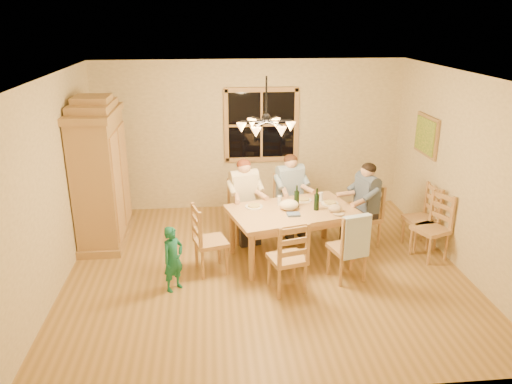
{
  "coord_description": "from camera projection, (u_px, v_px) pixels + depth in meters",
  "views": [
    {
      "loc": [
        -0.73,
        -6.3,
        3.43
      ],
      "look_at": [
        -0.12,
        0.1,
        1.13
      ],
      "focal_mm": 35.0,
      "sensor_mm": 36.0,
      "label": 1
    }
  ],
  "objects": [
    {
      "name": "towel",
      "position": [
        356.0,
        237.0,
        6.47
      ],
      "size": [
        0.39,
        0.2,
        0.58
      ],
      "primitive_type": "cube",
      "rotation": [
        0.0,
        0.0,
        0.26
      ],
      "color": "#B8D3FA",
      "rests_on": "chair_near_right"
    },
    {
      "name": "cloth_bundle",
      "position": [
        289.0,
        205.0,
        7.17
      ],
      "size": [
        0.28,
        0.22,
        0.15
      ],
      "primitive_type": "ellipsoid",
      "color": "beige",
      "rests_on": "dining_table"
    },
    {
      "name": "plate_woman",
      "position": [
        254.0,
        207.0,
        7.29
      ],
      "size": [
        0.26,
        0.26,
        0.02
      ],
      "primitive_type": "cylinder",
      "color": "white",
      "rests_on": "dining_table"
    },
    {
      "name": "child",
      "position": [
        173.0,
        259.0,
        6.44
      ],
      "size": [
        0.38,
        0.38,
        0.89
      ],
      "primitive_type": "imported",
      "rotation": [
        0.0,
        0.0,
        0.8
      ],
      "color": "#176950",
      "rests_on": "floor"
    },
    {
      "name": "adult_woman",
      "position": [
        244.0,
        190.0,
        7.77
      ],
      "size": [
        0.48,
        0.5,
        0.87
      ],
      "rotation": [
        0.0,
        0.0,
        3.41
      ],
      "color": "beige",
      "rests_on": "floor"
    },
    {
      "name": "dining_table",
      "position": [
        292.0,
        216.0,
        7.24
      ],
      "size": [
        1.99,
        1.51,
        0.76
      ],
      "rotation": [
        0.0,
        0.0,
        0.26
      ],
      "color": "#A6724A",
      "rests_on": "floor"
    },
    {
      "name": "wall_back",
      "position": [
        250.0,
        136.0,
        9.01
      ],
      "size": [
        5.5,
        0.02,
        2.7
      ],
      "primitive_type": "cube",
      "color": "tan",
      "rests_on": "floor"
    },
    {
      "name": "plate_plaid",
      "position": [
        303.0,
        200.0,
        7.55
      ],
      "size": [
        0.26,
        0.26,
        0.02
      ],
      "primitive_type": "cylinder",
      "color": "white",
      "rests_on": "dining_table"
    },
    {
      "name": "chair_end_right",
      "position": [
        363.0,
        227.0,
        7.77
      ],
      "size": [
        0.52,
        0.53,
        0.99
      ],
      "rotation": [
        0.0,
        0.0,
        1.83
      ],
      "color": "tan",
      "rests_on": "floor"
    },
    {
      "name": "armoire",
      "position": [
        101.0,
        177.0,
        7.68
      ],
      "size": [
        0.66,
        1.4,
        2.3
      ],
      "color": "olive",
      "rests_on": "floor"
    },
    {
      "name": "floor",
      "position": [
        265.0,
        268.0,
        7.12
      ],
      "size": [
        5.5,
        5.5,
        0.0
      ],
      "primitive_type": "plane",
      "color": "olive",
      "rests_on": "ground"
    },
    {
      "name": "adult_slate_man",
      "position": [
        366.0,
        194.0,
        7.59
      ],
      "size": [
        0.5,
        0.48,
        0.87
      ],
      "rotation": [
        0.0,
        0.0,
        1.83
      ],
      "color": "#465571",
      "rests_on": "floor"
    },
    {
      "name": "wine_bottle_a",
      "position": [
        297.0,
        196.0,
        7.26
      ],
      "size": [
        0.08,
        0.08,
        0.33
      ],
      "primitive_type": "cylinder",
      "color": "black",
      "rests_on": "dining_table"
    },
    {
      "name": "chandelier",
      "position": [
        266.0,
        125.0,
        6.42
      ],
      "size": [
        0.77,
        0.68,
        0.71
      ],
      "color": "black",
      "rests_on": "ceiling"
    },
    {
      "name": "wall_left",
      "position": [
        54.0,
        185.0,
        6.42
      ],
      "size": [
        0.02,
        5.0,
        2.7
      ],
      "primitive_type": "cube",
      "color": "tan",
      "rests_on": "floor"
    },
    {
      "name": "chair_end_left",
      "position": [
        211.0,
        251.0,
        6.96
      ],
      "size": [
        0.52,
        0.53,
        0.99
      ],
      "rotation": [
        0.0,
        0.0,
        -1.31
      ],
      "color": "tan",
      "rests_on": "floor"
    },
    {
      "name": "chair_far_left",
      "position": [
        245.0,
        222.0,
        7.95
      ],
      "size": [
        0.53,
        0.52,
        0.99
      ],
      "rotation": [
        0.0,
        0.0,
        3.41
      ],
      "color": "tan",
      "rests_on": "floor"
    },
    {
      "name": "chair_spare_front",
      "position": [
        429.0,
        239.0,
        7.35
      ],
      "size": [
        0.56,
        0.57,
        0.99
      ],
      "rotation": [
        0.0,
        0.0,
        1.96
      ],
      "color": "tan",
      "rests_on": "floor"
    },
    {
      "name": "wine_glass_a",
      "position": [
        280.0,
        200.0,
        7.36
      ],
      "size": [
        0.06,
        0.06,
        0.14
      ],
      "primitive_type": "cylinder",
      "color": "silver",
      "rests_on": "dining_table"
    },
    {
      "name": "window",
      "position": [
        261.0,
        125.0,
        8.93
      ],
      "size": [
        1.3,
        0.06,
        1.3
      ],
      "color": "black",
      "rests_on": "wall_back"
    },
    {
      "name": "wall_right",
      "position": [
        463.0,
        173.0,
        6.91
      ],
      "size": [
        0.02,
        5.0,
        2.7
      ],
      "primitive_type": "cube",
      "color": "tan",
      "rests_on": "floor"
    },
    {
      "name": "cap",
      "position": [
        335.0,
        208.0,
        7.1
      ],
      "size": [
        0.2,
        0.2,
        0.11
      ],
      "primitive_type": "ellipsoid",
      "color": "tan",
      "rests_on": "dining_table"
    },
    {
      "name": "wine_glass_b",
      "position": [
        321.0,
        197.0,
        7.5
      ],
      "size": [
        0.06,
        0.06,
        0.14
      ],
      "primitive_type": "cylinder",
      "color": "silver",
      "rests_on": "dining_table"
    },
    {
      "name": "chair_far_right",
      "position": [
        290.0,
        215.0,
        8.21
      ],
      "size": [
        0.53,
        0.52,
        0.99
      ],
      "rotation": [
        0.0,
        0.0,
        3.41
      ],
      "color": "tan",
      "rests_on": "floor"
    },
    {
      "name": "ceiling",
      "position": [
        266.0,
        76.0,
        6.21
      ],
      "size": [
        5.5,
        5.0,
        0.02
      ],
      "primitive_type": "cube",
      "color": "white",
      "rests_on": "wall_back"
    },
    {
      "name": "adult_plaid_man",
      "position": [
        290.0,
        184.0,
        8.03
      ],
      "size": [
        0.48,
        0.5,
        0.87
      ],
      "rotation": [
        0.0,
        0.0,
        3.41
      ],
      "color": "#38639A",
      "rests_on": "floor"
    },
    {
      "name": "painting",
      "position": [
        426.0,
        136.0,
        7.95
      ],
      "size": [
        0.06,
        0.78,
        0.64
      ],
      "color": "olive",
      "rests_on": "wall_right"
    },
    {
      "name": "wine_bottle_b",
      "position": [
        317.0,
        199.0,
        7.14
      ],
      "size": [
        0.08,
        0.08,
        0.33
      ],
      "primitive_type": "cylinder",
      "color": "black",
      "rests_on": "dining_table"
    },
    {
      "name": "plate_slate",
      "position": [
        330.0,
        204.0,
        7.41
      ],
      "size": [
        0.26,
        0.26,
        0.02
      ],
      "primitive_type": "cylinder",
      "color": "white",
      "rests_on": "dining_table"
    },
    {
      "name": "chair_near_right",
      "position": [
        347.0,
        258.0,
        6.77
      ],
      "size": [
        0.53,
        0.52,
        0.99
      ],
      "rotation": [
        0.0,
        0.0,
        0.26
      ],
      "color": "tan",
      "rests_on": "floor"
    },
    {
      "name": "napkin",
      "position": [
        293.0,
        214.0,
        7.0
      ],
      "size": [
        0.21,
        0.18,
        0.03
      ],
      "primitive_type": "cube",
      "rotation": [
        0.0,
        0.0,
        0.26
      ],
      "color": "#4C5F8B",
      "rests_on": "dining_table"
    },
    {
      "name": "chair_near_left",
      "position": [
        287.0,
        269.0,
        6.48
      ],
      "size": [
        0.53,
        0.52,
        0.99
      ],
      "rotation": [
        0.0,
        0.0,
        0.26
      ],
      "color": "tan",
      "rests_on": "floor"
    },
    {
      "name": "chair_spare_back",
      "position": [
        419.0,
        229.0,
        7.69
      ],
      "size": [
        0.48,
        0.5,
        0.99
      ],
      "rotation": [
        0.0,
        0.0,
        1.73
      ],
      "color": "tan",
      "rests_on": "floor"
    }
  ]
}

